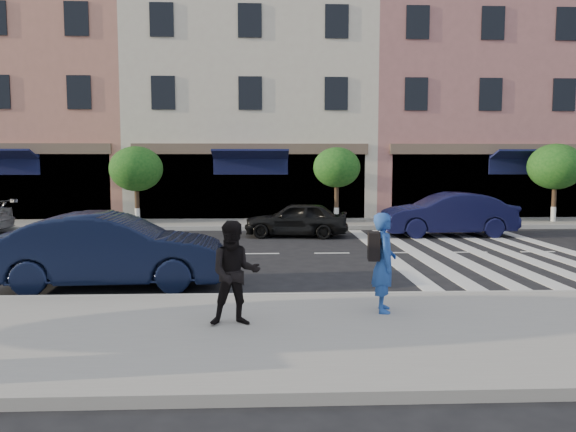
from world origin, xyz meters
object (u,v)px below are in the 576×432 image
object	(u,v)px
photographer	(384,262)
walker	(235,273)
car_near_mid	(111,250)
car_far_mid	(296,219)
car_far_right	(447,214)

from	to	relation	value
photographer	walker	bearing A→B (deg)	111.87
car_near_mid	car_far_mid	xyz separation A→B (m)	(4.27, 7.72, -0.16)
photographer	car_near_mid	bearing A→B (deg)	68.95
photographer	car_near_mid	xyz separation A→B (m)	(-5.12, 2.66, -0.19)
photographer	car_near_mid	world-z (taller)	photographer
walker	photographer	bearing A→B (deg)	10.29
walker	car_far_mid	distance (m)	11.15
walker	car_far_right	size ratio (longest dim) A/B	0.34
car_near_mid	car_far_right	xyz separation A→B (m)	(9.59, 7.72, -0.01)
photographer	car_far_mid	world-z (taller)	photographer
photographer	walker	distance (m)	2.49
car_near_mid	car_far_mid	bearing A→B (deg)	-31.61
car_far_mid	car_far_right	world-z (taller)	car_far_right
walker	car_near_mid	size ratio (longest dim) A/B	0.34
car_far_right	walker	bearing A→B (deg)	-33.43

